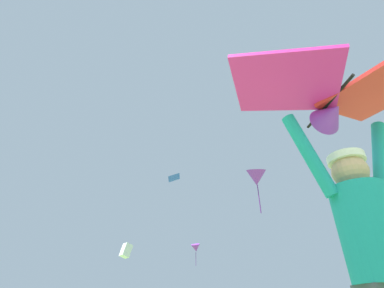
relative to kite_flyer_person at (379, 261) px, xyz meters
name	(u,v)px	position (x,y,z in m)	size (l,w,h in m)	color
kite_flyer_person	(379,261)	(0.00, 0.00, 0.00)	(0.80, 0.43, 1.92)	#424751
held_stunt_kite	(332,96)	(-0.02, -0.06, 1.17)	(1.62, 1.07, 0.39)	black
distant_kite_white_low_left	(126,251)	(4.99, 28.97, 5.13)	(1.30, 1.10, 1.47)	white
distant_kite_purple_mid_right	(256,178)	(6.42, 8.75, 5.32)	(1.16, 1.20, 2.32)	purple
distant_kite_blue_mid_left	(174,177)	(4.37, 14.58, 7.34)	(0.97, 1.01, 0.46)	blue
distant_kite_red_low_right	(288,75)	(10.28, 8.65, 13.81)	(1.33, 1.32, 2.29)	red
distant_kite_purple_overhead_distant	(196,248)	(9.90, 22.66, 4.70)	(1.08, 1.12, 2.00)	purple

